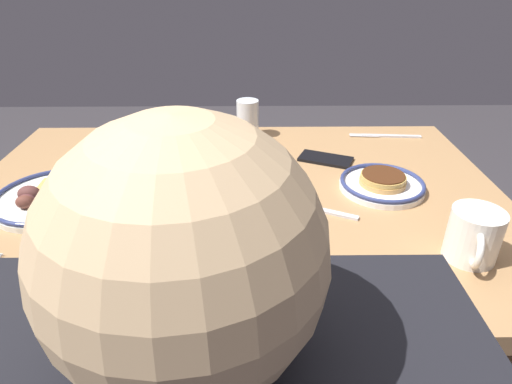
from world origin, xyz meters
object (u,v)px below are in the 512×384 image
plate_far_companion (211,217)px  butter_knife (385,136)px  coffee_mug (474,235)px  plate_near_main (53,197)px  drinking_glass (248,120)px  cell_phone (326,159)px  plate_center_pancakes (382,183)px  fork_far (313,208)px

plate_far_companion → butter_knife: bearing=-136.4°
coffee_mug → butter_knife: (-0.01, -0.61, -0.05)m
plate_near_main → coffee_mug: 0.90m
butter_knife → drinking_glass: bearing=-1.8°
plate_far_companion → coffee_mug: (-0.50, 0.13, 0.04)m
cell_phone → plate_center_pancakes: bearing=147.2°
plate_far_companion → drinking_glass: bearing=-98.8°
drinking_glass → fork_far: size_ratio=0.59×
fork_far → butter_knife: size_ratio=0.87×
plate_near_main → plate_center_pancakes: 0.78m
plate_near_main → coffee_mug: (-0.87, 0.22, 0.04)m
coffee_mug → butter_knife: coffee_mug is taller
butter_knife → plate_far_companion: bearing=43.6°
plate_far_companion → coffee_mug: size_ratio=1.89×
drinking_glass → coffee_mug: bearing=124.0°
plate_far_companion → fork_far: (-0.23, -0.05, -0.01)m
drinking_glass → fork_far: drinking_glass is taller
coffee_mug → butter_knife: bearing=-90.8°
plate_far_companion → cell_phone: size_ratio=1.68×
cell_phone → butter_knife: 0.27m
plate_center_pancakes → butter_knife: bearing=-106.6°
plate_near_main → cell_phone: bearing=-161.7°
coffee_mug → cell_phone: size_ratio=0.89×
plate_near_main → cell_phone: 0.70m
drinking_glass → cell_phone: bearing=139.5°
drinking_glass → butter_knife: (-0.43, 0.01, -0.05)m
plate_center_pancakes → cell_phone: size_ratio=1.42×
plate_near_main → fork_far: 0.60m
plate_far_companion → plate_near_main: bearing=-13.7°
plate_far_companion → cell_phone: bearing=-133.4°
plate_near_main → fork_far: size_ratio=1.39×
plate_center_pancakes → butter_knife: (-0.10, -0.34, -0.01)m
plate_center_pancakes → coffee_mug: coffee_mug is taller
fork_far → drinking_glass: bearing=-71.6°
drinking_glass → cell_phone: drinking_glass is taller
plate_near_main → cell_phone: size_ratio=1.85×
coffee_mug → drinking_glass: size_ratio=1.12×
plate_near_main → plate_center_pancakes: (-0.78, -0.05, 0.00)m
plate_center_pancakes → plate_far_companion: size_ratio=0.85×
butter_knife → plate_near_main: bearing=24.0°
coffee_mug → fork_far: (0.27, -0.18, -0.05)m
butter_knife → fork_far: bearing=57.0°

